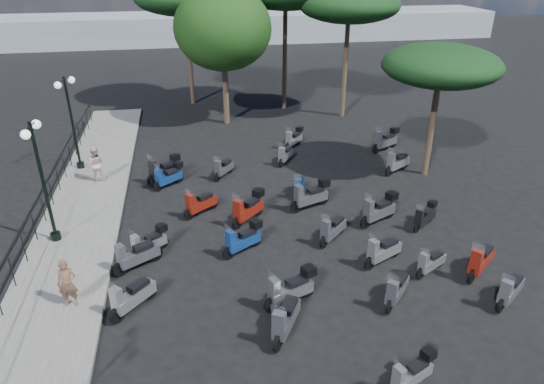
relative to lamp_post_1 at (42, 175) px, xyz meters
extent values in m
plane|color=black|center=(7.12, -2.02, -2.69)|extent=(120.00, 120.00, 0.00)
cube|color=#5F5E5B|center=(0.62, 0.98, -2.62)|extent=(3.00, 30.00, 0.15)
cylinder|color=black|center=(-0.68, -2.64, -1.99)|extent=(0.04, 0.04, 1.10)
cylinder|color=black|center=(-0.68, -1.27, -1.99)|extent=(0.04, 0.04, 1.10)
cylinder|color=black|center=(-0.68, 0.10, -1.99)|extent=(0.04, 0.04, 1.10)
cylinder|color=black|center=(-0.68, 1.46, -1.99)|extent=(0.04, 0.04, 1.10)
cylinder|color=black|center=(-0.68, 2.83, -1.99)|extent=(0.04, 0.04, 1.10)
cylinder|color=black|center=(-0.68, 4.20, -1.99)|extent=(0.04, 0.04, 1.10)
cylinder|color=black|center=(-0.68, 5.57, -1.99)|extent=(0.04, 0.04, 1.10)
cylinder|color=black|center=(-0.68, 6.94, -1.99)|extent=(0.04, 0.04, 1.10)
cylinder|color=black|center=(-0.68, 8.31, -1.99)|extent=(0.04, 0.04, 1.10)
cylinder|color=black|center=(-0.68, 9.67, -1.99)|extent=(0.04, 0.04, 1.10)
cylinder|color=black|center=(-0.68, 11.04, -1.99)|extent=(0.04, 0.04, 1.10)
cylinder|color=black|center=(-0.68, 12.41, -1.99)|extent=(0.04, 0.04, 1.10)
cylinder|color=black|center=(-0.68, 13.78, -1.99)|extent=(0.04, 0.04, 1.10)
cube|color=black|center=(-0.68, 0.78, -1.46)|extent=(0.04, 26.00, 0.04)
cube|color=black|center=(-0.68, 0.78, -1.99)|extent=(0.04, 26.00, 0.04)
cylinder|color=black|center=(0.00, 0.00, -2.41)|extent=(0.36, 0.36, 0.27)
cylinder|color=black|center=(0.00, 0.00, -0.31)|extent=(0.12, 0.12, 4.46)
cylinder|color=black|center=(0.00, 0.00, 1.75)|extent=(0.13, 1.00, 0.04)
sphere|color=white|center=(0.04, 0.50, 1.64)|extent=(0.31, 0.31, 0.31)
sphere|color=white|center=(-0.04, -0.50, 1.64)|extent=(0.31, 0.31, 0.31)
cylinder|color=black|center=(-0.20, 6.61, -2.41)|extent=(0.35, 0.35, 0.26)
cylinder|color=black|center=(-0.20, 6.61, -0.35)|extent=(0.12, 0.12, 4.39)
cylinder|color=black|center=(-0.20, 6.61, 1.68)|extent=(0.44, 0.92, 0.04)
sphere|color=white|center=(0.01, 7.06, 1.57)|extent=(0.31, 0.31, 0.31)
sphere|color=white|center=(-0.40, 6.16, 1.57)|extent=(0.31, 0.31, 0.31)
imported|color=brown|center=(1.21, -3.91, -1.77)|extent=(0.58, 0.39, 1.54)
imported|color=beige|center=(0.81, 4.97, -1.74)|extent=(0.78, 0.61, 1.60)
cylinder|color=black|center=(2.58, -4.76, -2.43)|extent=(0.43, 0.45, 0.52)
cylinder|color=black|center=(3.47, -3.82, -2.43)|extent=(0.43, 0.45, 0.52)
cube|color=#94989B|center=(3.07, -4.25, -2.24)|extent=(1.23, 1.27, 0.37)
cube|color=black|center=(3.19, -4.12, -1.94)|extent=(0.68, 0.69, 0.15)
cube|color=#94989B|center=(2.64, -4.70, -1.94)|extent=(0.40, 0.39, 0.75)
plane|color=white|center=(2.60, -4.74, -1.45)|extent=(0.36, 0.34, 0.40)
cylinder|color=black|center=(2.48, -2.48, -2.44)|extent=(0.49, 0.36, 0.51)
cylinder|color=black|center=(3.57, -1.80, -2.44)|extent=(0.49, 0.36, 0.51)
cube|color=#4C4D53|center=(3.07, -2.11, -2.24)|extent=(1.37, 1.05, 0.36)
cube|color=black|center=(3.22, -2.02, -1.94)|extent=(0.71, 0.61, 0.15)
cube|color=#4C4D53|center=(2.55, -2.44, -1.94)|extent=(0.37, 0.40, 0.75)
plane|color=white|center=(2.50, -2.47, -1.46)|extent=(0.29, 0.39, 0.40)
cylinder|color=black|center=(2.90, -1.76, -2.47)|extent=(0.42, 0.36, 0.45)
cylinder|color=black|center=(3.80, -1.06, -2.47)|extent=(0.42, 0.36, 0.45)
cube|color=#94989B|center=(3.39, -1.38, -2.29)|extent=(1.17, 1.01, 0.32)
cube|color=black|center=(3.51, -1.28, -2.03)|extent=(0.62, 0.57, 0.13)
cube|color=#94989B|center=(2.96, -1.72, -2.03)|extent=(0.34, 0.35, 0.66)
plane|color=white|center=(2.92, -1.75, -1.60)|extent=(0.28, 0.33, 0.35)
cube|color=black|center=(3.81, -1.05, -1.86)|extent=(0.44, 0.44, 0.25)
cylinder|color=black|center=(3.53, 3.63, -2.46)|extent=(0.43, 0.38, 0.47)
cylinder|color=black|center=(4.44, 4.38, -2.46)|extent=(0.43, 0.38, 0.47)
cube|color=navy|center=(4.02, 4.04, -2.28)|extent=(1.19, 1.07, 0.33)
cube|color=black|center=(4.15, 4.14, -2.01)|extent=(0.64, 0.60, 0.14)
cube|color=navy|center=(3.59, 3.68, -2.01)|extent=(0.35, 0.36, 0.69)
plane|color=white|center=(3.54, 3.64, -1.57)|extent=(0.30, 0.34, 0.36)
cube|color=black|center=(4.45, 4.39, -1.83)|extent=(0.46, 0.45, 0.25)
cylinder|color=black|center=(3.26, 4.31, -2.43)|extent=(0.48, 0.40, 0.52)
cylinder|color=black|center=(4.31, 5.09, -2.43)|extent=(0.48, 0.40, 0.52)
cube|color=black|center=(3.83, 4.73, -2.24)|extent=(1.36, 1.14, 0.37)
cube|color=black|center=(3.97, 4.84, -1.93)|extent=(0.72, 0.65, 0.15)
cube|color=black|center=(3.33, 4.36, -1.93)|extent=(0.39, 0.41, 0.76)
plane|color=white|center=(3.27, 4.32, -1.44)|extent=(0.32, 0.38, 0.41)
cube|color=black|center=(4.32, 5.10, -1.73)|extent=(0.51, 0.50, 0.28)
cylinder|color=black|center=(6.87, -6.63, -2.42)|extent=(0.37, 0.52, 0.54)
cylinder|color=black|center=(7.54, -5.47, -2.42)|extent=(0.37, 0.52, 0.54)
cube|color=#4C4D53|center=(7.23, -6.01, -2.22)|extent=(1.06, 1.45, 0.38)
cube|color=black|center=(7.33, -5.84, -1.91)|extent=(0.63, 0.75, 0.16)
cube|color=#4C4D53|center=(6.91, -6.56, -1.91)|extent=(0.41, 0.38, 0.78)
plane|color=white|center=(6.88, -6.61, -1.41)|extent=(0.41, 0.29, 0.42)
cylinder|color=black|center=(6.04, -2.17, -2.45)|extent=(0.47, 0.35, 0.49)
cylinder|color=black|center=(7.08, -1.52, -2.45)|extent=(0.47, 0.35, 0.49)
cube|color=navy|center=(6.60, -1.82, -2.26)|extent=(1.31, 1.00, 0.35)
cube|color=black|center=(6.75, -1.72, -1.98)|extent=(0.68, 0.59, 0.14)
cube|color=navy|center=(6.11, -2.13, -1.98)|extent=(0.35, 0.38, 0.71)
plane|color=white|center=(6.06, -2.16, -1.52)|extent=(0.28, 0.37, 0.38)
cube|color=black|center=(7.09, -1.50, -1.79)|extent=(0.47, 0.46, 0.27)
cylinder|color=black|center=(6.56, -0.23, -2.43)|extent=(0.46, 0.46, 0.54)
cylinder|color=black|center=(7.51, 0.71, -2.43)|extent=(0.46, 0.46, 0.54)
cube|color=maroon|center=(7.07, 0.28, -2.22)|extent=(1.30, 1.29, 0.38)
cube|color=black|center=(7.21, 0.41, -1.91)|extent=(0.71, 0.71, 0.16)
cube|color=maroon|center=(6.62, -0.17, -1.91)|extent=(0.41, 0.41, 0.78)
plane|color=white|center=(6.57, -0.21, -1.41)|extent=(0.36, 0.36, 0.42)
cube|color=black|center=(7.53, 0.73, -1.71)|extent=(0.52, 0.52, 0.29)
cylinder|color=black|center=(4.79, 0.83, -2.45)|extent=(0.45, 0.38, 0.49)
cylinder|color=black|center=(5.77, 1.58, -2.45)|extent=(0.45, 0.38, 0.49)
cube|color=maroon|center=(5.32, 1.23, -2.26)|extent=(1.28, 1.08, 0.35)
cube|color=black|center=(5.46, 1.34, -1.97)|extent=(0.68, 0.62, 0.14)
cube|color=maroon|center=(4.85, 0.88, -1.97)|extent=(0.37, 0.38, 0.72)
plane|color=white|center=(4.81, 0.84, -1.51)|extent=(0.30, 0.36, 0.38)
cylinder|color=black|center=(6.16, 4.16, -2.47)|extent=(0.35, 0.42, 0.45)
cylinder|color=black|center=(6.84, 5.06, -2.47)|extent=(0.35, 0.42, 0.45)
cube|color=#4C4D53|center=(6.53, 4.65, -2.30)|extent=(0.99, 1.17, 0.32)
cube|color=black|center=(6.63, 4.78, -2.04)|extent=(0.56, 0.62, 0.13)
cube|color=#4C4D53|center=(6.21, 4.22, -2.04)|extent=(0.35, 0.33, 0.66)
plane|color=white|center=(6.17, 4.18, -1.61)|extent=(0.33, 0.27, 0.35)
cylinder|color=black|center=(6.98, -5.11, -2.43)|extent=(0.52, 0.29, 0.52)
cylinder|color=black|center=(8.18, -4.63, -2.43)|extent=(0.52, 0.29, 0.52)
cube|color=gray|center=(7.63, -4.85, -2.24)|extent=(1.44, 0.87, 0.37)
cube|color=black|center=(7.80, -4.78, -1.94)|extent=(0.72, 0.54, 0.15)
cube|color=gray|center=(7.06, -5.08, -1.94)|extent=(0.34, 0.39, 0.76)
plane|color=white|center=(7.00, -5.10, -1.45)|extent=(0.23, 0.41, 0.40)
cube|color=black|center=(8.20, -4.62, -1.74)|extent=(0.47, 0.46, 0.28)
cylinder|color=black|center=(10.35, -5.78, -2.45)|extent=(0.39, 0.42, 0.48)
cylinder|color=black|center=(11.15, -4.89, -2.45)|extent=(0.39, 0.42, 0.48)
cube|color=#4C4D53|center=(10.79, -5.30, -2.28)|extent=(1.12, 1.18, 0.34)
cube|color=black|center=(10.90, -5.17, -2.00)|extent=(0.62, 0.64, 0.14)
cube|color=#4C4D53|center=(10.41, -5.72, -2.00)|extent=(0.37, 0.36, 0.70)
plane|color=white|center=(10.37, -5.76, -1.55)|extent=(0.33, 0.31, 0.37)
cylinder|color=black|center=(9.44, -2.07, -2.45)|extent=(0.42, 0.41, 0.49)
cylinder|color=black|center=(10.33, -1.24, -2.45)|extent=(0.42, 0.41, 0.49)
cube|color=#4C4D53|center=(9.92, -1.62, -2.27)|extent=(1.20, 1.16, 0.35)
cube|color=black|center=(10.05, -1.50, -1.98)|extent=(0.65, 0.64, 0.14)
cube|color=#4C4D53|center=(9.50, -2.02, -1.98)|extent=(0.37, 0.38, 0.71)
plane|color=white|center=(9.46, -2.06, -1.52)|extent=(0.32, 0.34, 0.38)
cylinder|color=black|center=(9.06, 0.63, -2.42)|extent=(0.54, 0.30, 0.54)
cylinder|color=black|center=(10.31, 1.12, -2.42)|extent=(0.54, 0.30, 0.54)
cube|color=#4C4D53|center=(9.74, 0.89, -2.22)|extent=(1.49, 0.88, 0.38)
cube|color=black|center=(9.91, 0.96, -1.91)|extent=(0.75, 0.56, 0.16)
cube|color=#4C4D53|center=(9.14, 0.66, -1.91)|extent=(0.35, 0.40, 0.78)
plane|color=white|center=(9.08, 0.64, -1.41)|extent=(0.24, 0.43, 0.42)
cube|color=black|center=(10.33, 1.12, -1.71)|extent=(0.48, 0.47, 0.29)
cylinder|color=black|center=(9.37, 5.25, -2.47)|extent=(0.33, 0.43, 0.45)
cylinder|color=black|center=(10.00, 6.18, -2.47)|extent=(0.33, 0.43, 0.45)
cube|color=#94989B|center=(9.71, 5.76, -2.30)|extent=(0.94, 1.19, 0.32)
cube|color=black|center=(9.80, 5.89, -2.04)|extent=(0.55, 0.62, 0.13)
cube|color=#94989B|center=(9.41, 5.31, -2.04)|extent=(0.35, 0.33, 0.66)
plane|color=white|center=(9.38, 5.27, -1.61)|extent=(0.34, 0.26, 0.35)
cylinder|color=black|center=(10.25, -8.23, -2.48)|extent=(0.43, 0.26, 0.43)
cube|color=#94989B|center=(9.80, -8.43, -2.32)|extent=(1.19, 0.76, 0.31)
cube|color=black|center=(9.94, -8.37, -2.06)|extent=(0.60, 0.47, 0.13)
cube|color=#94989B|center=(9.33, -8.65, -2.06)|extent=(0.29, 0.33, 0.63)
plane|color=white|center=(9.28, -8.67, -1.66)|extent=(0.21, 0.34, 0.33)
cube|color=black|center=(10.27, -8.22, -1.90)|extent=(0.40, 0.39, 0.23)
cylinder|color=black|center=(11.99, -4.41, -2.48)|extent=(0.42, 0.28, 0.42)
cylinder|color=black|center=(12.93, -3.91, -2.48)|extent=(0.42, 0.28, 0.42)
cube|color=#94989B|center=(12.50, -4.14, -2.32)|extent=(1.15, 0.81, 0.30)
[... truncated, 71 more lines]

